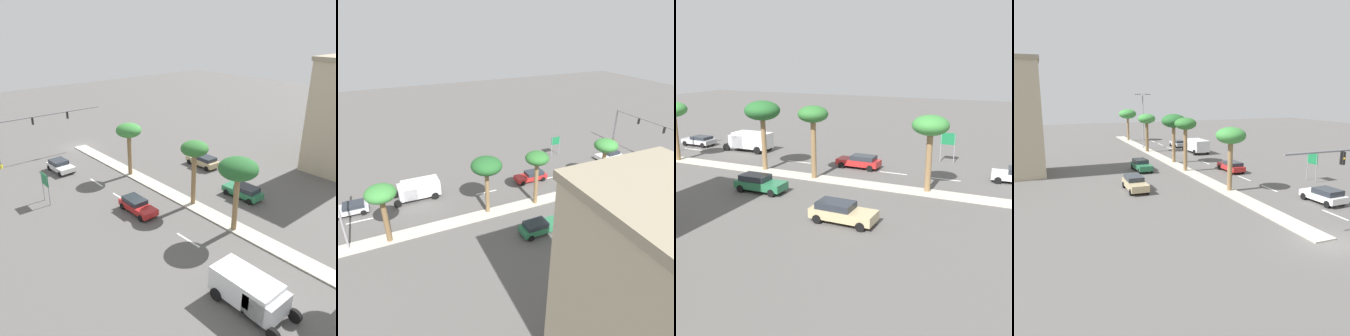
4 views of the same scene
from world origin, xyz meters
The scene contains 16 objects.
ground_plane centered at (0.00, 24.95, 0.00)m, with size 160.00×160.00×0.00m, color #565451.
median_curb centered at (0.00, 32.08, 0.06)m, with size 1.80×64.17×0.12m, color #B7B2A3.
lane_stripe_inboard centered at (4.67, 4.00, 0.01)m, with size 0.20×2.80×0.01m, color silver.
lane_stripe_near centered at (4.67, 13.04, 0.01)m, with size 0.20×2.80×0.01m, color silver.
lane_stripe_right centered at (4.67, 18.09, 0.01)m, with size 0.20×2.80×0.01m, color silver.
lane_stripe_outboard centered at (4.67, 28.65, 0.01)m, with size 0.20×2.80×0.01m, color silver.
traffic_signal_gantry centered at (8.11, 1.18, 4.05)m, with size 14.98×0.53×6.24m.
directional_road_sign centered at (11.03, 14.12, 2.32)m, with size 0.10×1.59×3.23m.
palm_tree_right centered at (0.28, 13.72, 5.44)m, with size 3.02×3.02×6.38m.
palm_tree_far centered at (-0.25, 24.18, 5.73)m, with size 2.75×2.75×6.69m.
palm_tree_near centered at (0.40, 30.11, 5.82)m, with size 3.44×3.44×6.82m.
sedan_green_left centered at (-5.36, 26.63, 0.77)m, with size 1.93×4.35×1.44m.
sedan_red_inboard centered at (5.08, 21.79, 0.73)m, with size 1.88×4.42×1.36m.
sedan_tan_center centered at (-8.54, 17.55, 0.78)m, with size 1.98×4.57×1.45m.
sedan_white_outboard centered at (6.28, 7.01, 0.74)m, with size 2.29×4.12×1.38m.
box_truck centered at (6.95, 36.95, 1.28)m, with size 2.60×5.72×2.27m.
Camera 1 is at (22.80, 47.24, 17.38)m, focal length 37.96 mm.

